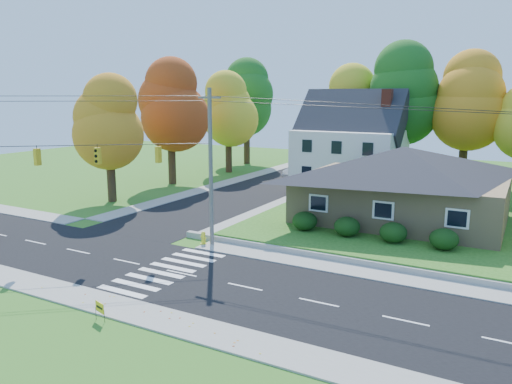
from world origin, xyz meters
TOP-DOWN VIEW (x-y plane):
  - ground at (0.00, 0.00)m, footprint 120.00×120.00m
  - road_main at (0.00, 0.00)m, footprint 90.00×8.00m
  - road_cross at (-8.00, 26.00)m, footprint 8.00×44.00m
  - sidewalk_north at (0.00, 5.00)m, footprint 90.00×2.00m
  - sidewalk_south at (0.00, -5.00)m, footprint 90.00×2.00m
  - lawn at (13.00, 21.00)m, footprint 30.00×30.00m
  - ranch_house at (8.00, 16.00)m, footprint 14.60×10.60m
  - colonial_house at (0.04, 28.00)m, footprint 10.40×8.40m
  - hedge_row at (7.50, 9.80)m, footprint 10.70×1.70m
  - traffic_infrastructure at (-0.15, 1.35)m, footprint 38.10×10.66m
  - tree_lot_0 at (-2.00, 34.00)m, footprint 6.72×6.72m
  - tree_lot_1 at (4.00, 33.00)m, footprint 7.84×7.84m
  - tree_lot_2 at (10.00, 34.00)m, footprint 7.28×7.28m
  - tree_west_0 at (-17.00, 12.00)m, footprint 6.16×6.16m
  - tree_west_1 at (-18.00, 22.00)m, footprint 7.28×7.28m
  - tree_west_2 at (-17.00, 32.00)m, footprint 6.72×6.72m
  - tree_west_3 at (-19.00, 40.00)m, footprint 7.84×7.84m
  - white_car at (-8.03, 32.97)m, footprint 2.13×4.51m
  - fire_hydrant at (-1.99, 4.94)m, footprint 0.52×0.40m
  - yard_sign at (0.49, -6.34)m, footprint 0.67×0.22m

SIDE VIEW (x-z plane):
  - ground at x=0.00m, z-range 0.00..0.00m
  - road_main at x=0.00m, z-range 0.00..0.02m
  - road_cross at x=-8.00m, z-range 0.00..0.02m
  - sidewalk_north at x=0.00m, z-range 0.00..0.08m
  - sidewalk_south at x=0.00m, z-range 0.00..0.08m
  - lawn at x=13.00m, z-range 0.00..0.50m
  - fire_hydrant at x=-1.99m, z-range -0.02..0.88m
  - yard_sign at x=0.49m, z-range 0.18..1.04m
  - white_car at x=-8.03m, z-range 0.02..1.45m
  - hedge_row at x=7.50m, z-range 0.50..1.77m
  - ranch_house at x=8.00m, z-range 0.57..5.97m
  - colonial_house at x=0.04m, z-range -0.22..9.38m
  - traffic_infrastructure at x=-0.15m, z-range 0.15..10.15m
  - tree_west_0 at x=-17.00m, z-range 1.42..12.89m
  - tree_west_2 at x=-17.00m, z-range 1.55..14.06m
  - tree_lot_0 at x=-2.00m, z-range 2.05..14.56m
  - tree_west_1 at x=-18.00m, z-range 1.68..15.24m
  - tree_lot_2 at x=10.00m, z-range 2.18..15.74m
  - tree_west_3 at x=-19.00m, z-range 1.81..16.41m
  - tree_lot_1 at x=4.00m, z-range 2.31..16.91m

